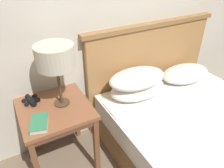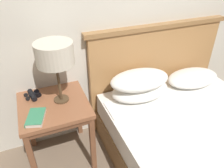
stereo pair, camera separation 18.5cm
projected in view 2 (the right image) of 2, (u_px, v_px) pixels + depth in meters
name	position (u px, v px, depth m)	size (l,w,h in m)	color
wall_back	(108.00, 12.00, 1.97)	(8.00, 0.06, 2.60)	beige
nightstand	(55.00, 111.00, 1.91)	(0.58, 0.58, 0.67)	brown
bed	(198.00, 141.00, 1.98)	(1.60, 1.87, 1.15)	brown
table_lamp	(55.00, 55.00, 1.68)	(0.30, 0.30, 0.53)	#4C3823
book_on_nightstand	(36.00, 117.00, 1.69)	(0.18, 0.23, 0.03)	silver
binoculars_pair	(32.00, 95.00, 1.93)	(0.15, 0.16, 0.05)	black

